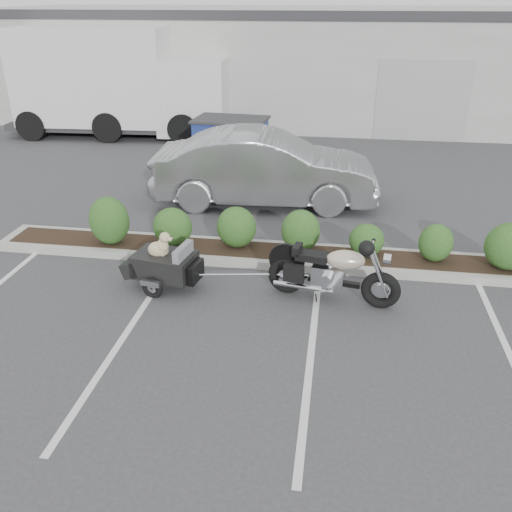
# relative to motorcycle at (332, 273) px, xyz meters

# --- Properties ---
(ground) EXTENTS (90.00, 90.00, 0.00)m
(ground) POSITION_rel_motorcycle_xyz_m (-1.42, -0.83, -0.49)
(ground) COLOR #38383A
(ground) RESTS_ON ground
(planter_kerb) EXTENTS (12.00, 1.00, 0.15)m
(planter_kerb) POSITION_rel_motorcycle_xyz_m (-0.42, 1.37, -0.42)
(planter_kerb) COLOR #9E9E93
(planter_kerb) RESTS_ON ground
(building) EXTENTS (26.00, 10.00, 4.00)m
(building) POSITION_rel_motorcycle_xyz_m (-1.42, 16.17, 1.51)
(building) COLOR #9EA099
(building) RESTS_ON ground
(motorcycle) EXTENTS (2.14, 0.86, 1.24)m
(motorcycle) POSITION_rel_motorcycle_xyz_m (0.00, 0.00, 0.00)
(motorcycle) COLOR black
(motorcycle) RESTS_ON ground
(pet_trailer) EXTENTS (1.74, 0.99, 1.02)m
(pet_trailer) POSITION_rel_motorcycle_xyz_m (-2.78, 0.02, -0.06)
(pet_trailer) COLOR black
(pet_trailer) RESTS_ON ground
(sedan) EXTENTS (5.22, 2.16, 1.68)m
(sedan) POSITION_rel_motorcycle_xyz_m (-1.68, 4.34, 0.35)
(sedan) COLOR #9D9EA4
(sedan) RESTS_ON ground
(dumpster) EXTENTS (2.12, 1.54, 1.32)m
(dumpster) POSITION_rel_motorcycle_xyz_m (-3.09, 7.39, 0.18)
(dumpster) COLOR navy
(dumpster) RESTS_ON ground
(delivery_truck) EXTENTS (7.82, 3.06, 3.52)m
(delivery_truck) POSITION_rel_motorcycle_xyz_m (-7.52, 10.55, 1.20)
(delivery_truck) COLOR silver
(delivery_truck) RESTS_ON ground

